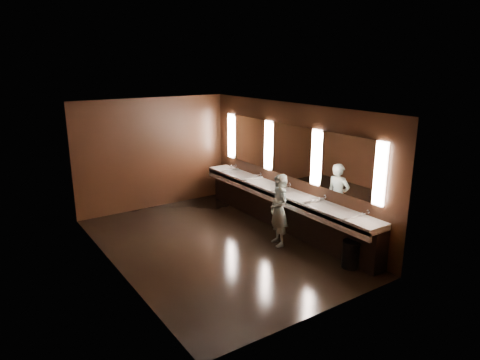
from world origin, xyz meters
The scene contains 10 objects.
floor centered at (0.00, 0.00, 0.00)m, with size 6.00×6.00×0.00m, color black.
ceiling centered at (0.00, 0.00, 2.80)m, with size 4.00×6.00×0.02m, color #2D2D2B.
wall_back centered at (0.00, 3.00, 1.40)m, with size 4.00×0.02×2.80m, color black.
wall_front centered at (0.00, -3.00, 1.40)m, with size 4.00×0.02×2.80m, color black.
wall_left centered at (-2.00, 0.00, 1.40)m, with size 0.02×6.00×2.80m, color black.
wall_right centered at (2.00, 0.00, 1.40)m, with size 0.02×6.00×2.80m, color black.
sink_counter centered at (1.79, 0.00, 0.50)m, with size 0.55×5.40×1.01m.
mirror_band centered at (1.98, 0.00, 1.75)m, with size 0.06×5.03×1.15m.
person centered at (1.12, -0.68, 0.74)m, with size 0.54×0.36×1.49m, color #8CCCD1.
trash_bin centered at (1.58, -2.22, 0.25)m, with size 0.33×0.33×0.51m, color black.
Camera 1 is at (-4.10, -7.01, 3.64)m, focal length 32.00 mm.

